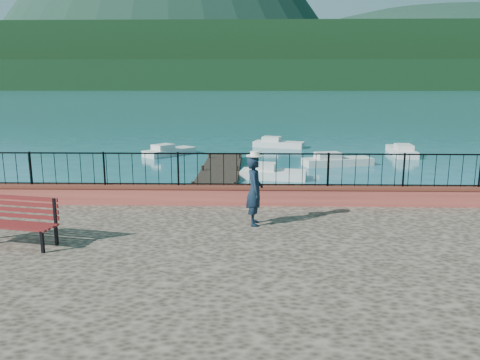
{
  "coord_description": "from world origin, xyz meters",
  "views": [
    {
      "loc": [
        -0.32,
        -9.79,
        4.76
      ],
      "look_at": [
        -0.63,
        2.0,
        2.3
      ],
      "focal_mm": 35.0,
      "sensor_mm": 36.0,
      "label": 1
    }
  ],
  "objects_px": {
    "boat_3": "(170,149)",
    "boat_5": "(402,149)",
    "park_bench": "(15,231)",
    "boat_1": "(274,171)",
    "boat_0": "(147,195)",
    "boat_4": "(279,142)",
    "boat_2": "(338,159)",
    "person": "(255,191)"
  },
  "relations": [
    {
      "from": "boat_3",
      "to": "boat_5",
      "type": "height_order",
      "value": "same"
    },
    {
      "from": "park_bench",
      "to": "boat_3",
      "type": "relative_size",
      "value": 0.56
    },
    {
      "from": "boat_1",
      "to": "boat_0",
      "type": "bearing_deg",
      "value": -124.87
    },
    {
      "from": "boat_0",
      "to": "boat_1",
      "type": "xyz_separation_m",
      "value": [
        5.23,
        5.34,
        0.0
      ]
    },
    {
      "from": "boat_4",
      "to": "park_bench",
      "type": "bearing_deg",
      "value": -89.12
    },
    {
      "from": "boat_2",
      "to": "boat_5",
      "type": "distance_m",
      "value": 6.59
    },
    {
      "from": "person",
      "to": "boat_3",
      "type": "relative_size",
      "value": 0.49
    },
    {
      "from": "boat_0",
      "to": "boat_3",
      "type": "relative_size",
      "value": 1.04
    },
    {
      "from": "park_bench",
      "to": "boat_3",
      "type": "bearing_deg",
      "value": 102.18
    },
    {
      "from": "park_bench",
      "to": "boat_2",
      "type": "height_order",
      "value": "park_bench"
    },
    {
      "from": "boat_2",
      "to": "boat_4",
      "type": "height_order",
      "value": "same"
    },
    {
      "from": "boat_2",
      "to": "boat_4",
      "type": "distance_m",
      "value": 8.35
    },
    {
      "from": "boat_3",
      "to": "boat_5",
      "type": "relative_size",
      "value": 0.86
    },
    {
      "from": "park_bench",
      "to": "boat_3",
      "type": "distance_m",
      "value": 21.08
    },
    {
      "from": "boat_0",
      "to": "boat_4",
      "type": "bearing_deg",
      "value": 40.52
    },
    {
      "from": "person",
      "to": "boat_2",
      "type": "bearing_deg",
      "value": -19.19
    },
    {
      "from": "boat_0",
      "to": "person",
      "type": "bearing_deg",
      "value": -86.33
    },
    {
      "from": "boat_1",
      "to": "boat_5",
      "type": "bearing_deg",
      "value": 52.13
    },
    {
      "from": "boat_1",
      "to": "boat_4",
      "type": "relative_size",
      "value": 0.88
    },
    {
      "from": "person",
      "to": "boat_5",
      "type": "relative_size",
      "value": 0.42
    },
    {
      "from": "boat_4",
      "to": "boat_1",
      "type": "bearing_deg",
      "value": -77.43
    },
    {
      "from": "park_bench",
      "to": "boat_0",
      "type": "bearing_deg",
      "value": 93.57
    },
    {
      "from": "boat_0",
      "to": "boat_2",
      "type": "xyz_separation_m",
      "value": [
        9.16,
        9.32,
        0.0
      ]
    },
    {
      "from": "person",
      "to": "boat_1",
      "type": "bearing_deg",
      "value": -6.68
    },
    {
      "from": "boat_3",
      "to": "boat_5",
      "type": "distance_m",
      "value": 15.58
    },
    {
      "from": "boat_0",
      "to": "boat_4",
      "type": "relative_size",
      "value": 1.02
    },
    {
      "from": "boat_1",
      "to": "boat_5",
      "type": "height_order",
      "value": "same"
    },
    {
      "from": "boat_0",
      "to": "boat_5",
      "type": "relative_size",
      "value": 0.89
    },
    {
      "from": "boat_1",
      "to": "boat_2",
      "type": "relative_size",
      "value": 0.81
    },
    {
      "from": "boat_0",
      "to": "boat_2",
      "type": "height_order",
      "value": "same"
    },
    {
      "from": "boat_4",
      "to": "boat_3",
      "type": "bearing_deg",
      "value": -134.17
    },
    {
      "from": "park_bench",
      "to": "boat_4",
      "type": "bearing_deg",
      "value": 85.42
    },
    {
      "from": "boat_3",
      "to": "boat_5",
      "type": "bearing_deg",
      "value": -47.14
    },
    {
      "from": "person",
      "to": "boat_4",
      "type": "bearing_deg",
      "value": -6.39
    },
    {
      "from": "park_bench",
      "to": "boat_2",
      "type": "distance_m",
      "value": 20.24
    },
    {
      "from": "person",
      "to": "boat_1",
      "type": "distance_m",
      "value": 11.88
    },
    {
      "from": "boat_2",
      "to": "boat_0",
      "type": "bearing_deg",
      "value": -148.63
    },
    {
      "from": "boat_0",
      "to": "boat_5",
      "type": "bearing_deg",
      "value": 13.98
    },
    {
      "from": "park_bench",
      "to": "boat_3",
      "type": "xyz_separation_m",
      "value": [
        -0.25,
        21.04,
        -1.12
      ]
    },
    {
      "from": "boat_0",
      "to": "boat_1",
      "type": "distance_m",
      "value": 7.47
    },
    {
      "from": "boat_2",
      "to": "boat_1",
      "type": "bearing_deg",
      "value": -148.73
    },
    {
      "from": "boat_1",
      "to": "boat_4",
      "type": "bearing_deg",
      "value": 95.14
    }
  ]
}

